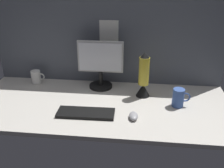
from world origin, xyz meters
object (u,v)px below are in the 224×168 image
mouse (133,116)px  mug_ceramic_blue (179,98)px  monitor (100,63)px  keyboard (86,113)px  mug_ceramic_white (36,77)px  lava_lamp (144,78)px

mouse → mug_ceramic_blue: size_ratio=0.75×
monitor → keyboard: monitor is taller
mug_ceramic_white → lava_lamp: size_ratio=0.33×
keyboard → mouse: bearing=-3.6°
mug_ceramic_white → mouse: bearing=-29.0°
mug_ceramic_blue → lava_lamp: bearing=152.0°
keyboard → mug_ceramic_blue: (60.36, 17.49, 5.39)cm
mouse → mug_ceramic_white: bearing=147.0°
monitor → lava_lamp: (32.85, -11.79, -5.67)cm
mouse → lava_lamp: (5.72, 31.44, 12.31)cm
lava_lamp → keyboard: bearing=-140.4°
mug_ceramic_blue → keyboard: bearing=-163.8°
monitor → mug_ceramic_blue: monitor is taller
mouse → lava_lamp: 34.24cm
mouse → mug_ceramic_blue: 35.35cm
mug_ceramic_blue → lava_lamp: size_ratio=0.38×
monitor → mug_ceramic_blue: (56.72, -24.46, -13.29)cm
mouse → keyboard: bearing=173.6°
keyboard → lava_lamp: lava_lamp is taller
mug_ceramic_blue → mouse: bearing=-147.6°
mug_ceramic_white → lava_lamp: 87.37cm
mouse → mug_ceramic_white: 91.79cm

